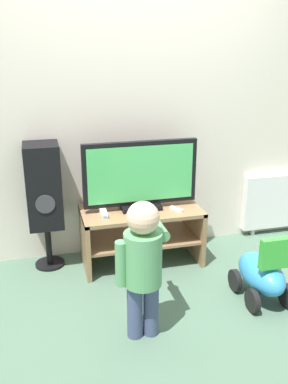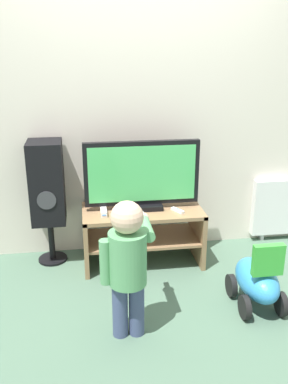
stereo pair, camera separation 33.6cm
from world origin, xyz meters
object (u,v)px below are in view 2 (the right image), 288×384
object	(u,v)px
remote_primary	(178,210)
game_console	(104,212)
child	(128,259)
speaker_tower	(47,185)
ride_on_toy	(257,280)
television	(142,176)

from	to	relation	value
remote_primary	game_console	bearing A→B (deg)	176.30
child	speaker_tower	world-z (taller)	speaker_tower
speaker_tower	ride_on_toy	bearing A→B (deg)	-31.27
ride_on_toy	remote_primary	bearing A→B (deg)	122.83
television	speaker_tower	world-z (taller)	same
ride_on_toy	television	bearing A→B (deg)	131.90
remote_primary	speaker_tower	bearing A→B (deg)	167.81
remote_primary	ride_on_toy	size ratio (longest dim) A/B	0.24
remote_primary	child	distance (m)	0.97
speaker_tower	television	bearing A→B (deg)	-7.84
remote_primary	ride_on_toy	bearing A→B (deg)	-57.17
remote_primary	speaker_tower	xyz separation A→B (m)	(-1.04, 0.22, 0.19)
television	child	bearing A→B (deg)	-103.02
child	game_console	bearing A→B (deg)	96.50
game_console	child	world-z (taller)	child
game_console	speaker_tower	bearing A→B (deg)	157.22
speaker_tower	ride_on_toy	world-z (taller)	speaker_tower
game_console	child	distance (m)	0.88
television	remote_primary	xyz separation A→B (m)	(0.28, -0.12, -0.27)
remote_primary	child	xyz separation A→B (m)	(-0.50, -0.84, 0.05)
game_console	ride_on_toy	distance (m)	1.28
television	game_console	bearing A→B (deg)	-165.88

